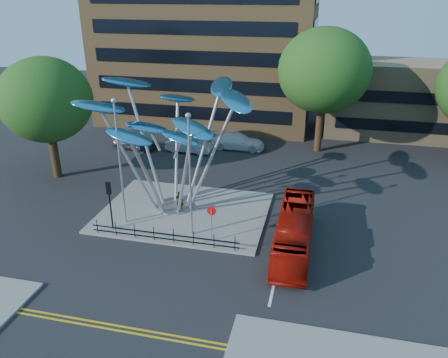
% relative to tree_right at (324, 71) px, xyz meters
% --- Properties ---
extents(ground, '(120.00, 120.00, 0.00)m').
position_rel_tree_right_xyz_m(ground, '(-8.00, -22.00, -8.04)').
color(ground, black).
rests_on(ground, ground).
extents(traffic_island, '(12.00, 9.00, 0.15)m').
position_rel_tree_right_xyz_m(traffic_island, '(-9.00, -16.00, -7.96)').
color(traffic_island, slate).
rests_on(traffic_island, ground).
extents(double_yellow_near, '(40.00, 0.12, 0.01)m').
position_rel_tree_right_xyz_m(double_yellow_near, '(-8.00, -28.00, -8.03)').
color(double_yellow_near, gold).
rests_on(double_yellow_near, ground).
extents(double_yellow_far, '(40.00, 0.12, 0.01)m').
position_rel_tree_right_xyz_m(double_yellow_far, '(-8.00, -28.30, -8.03)').
color(double_yellow_far, gold).
rests_on(double_yellow_far, ground).
extents(low_building_near, '(15.00, 8.00, 8.00)m').
position_rel_tree_right_xyz_m(low_building_near, '(8.00, 8.00, -4.04)').
color(low_building_near, '#9E835D').
rests_on(low_building_near, ground).
extents(tree_right, '(8.80, 8.80, 12.11)m').
position_rel_tree_right_xyz_m(tree_right, '(0.00, 0.00, 0.00)').
color(tree_right, black).
rests_on(tree_right, ground).
extents(tree_left, '(7.60, 7.60, 10.32)m').
position_rel_tree_right_xyz_m(tree_left, '(-22.00, -12.00, -1.24)').
color(tree_left, black).
rests_on(tree_left, ground).
extents(leaf_sculpture, '(12.72, 9.54, 9.51)m').
position_rel_tree_right_xyz_m(leaf_sculpture, '(-10.07, -15.32, -1.16)').
color(leaf_sculpture, '#9EA0A5').
rests_on(leaf_sculpture, traffic_island).
extents(street_lamp_left, '(0.36, 0.36, 8.80)m').
position_rel_tree_right_xyz_m(street_lamp_left, '(-12.50, -18.50, -2.68)').
color(street_lamp_left, '#9EA0A5').
rests_on(street_lamp_left, traffic_island).
extents(street_lamp_right, '(0.36, 0.36, 8.30)m').
position_rel_tree_right_xyz_m(street_lamp_right, '(-7.50, -19.00, -2.94)').
color(street_lamp_right, '#9EA0A5').
rests_on(street_lamp_right, traffic_island).
extents(traffic_light_island, '(0.28, 0.18, 3.42)m').
position_rel_tree_right_xyz_m(traffic_light_island, '(-13.00, -19.50, -5.42)').
color(traffic_light_island, black).
rests_on(traffic_light_island, traffic_island).
extents(no_entry_sign_island, '(0.60, 0.10, 2.45)m').
position_rel_tree_right_xyz_m(no_entry_sign_island, '(-6.00, -19.48, -6.22)').
color(no_entry_sign_island, '#9EA0A5').
rests_on(no_entry_sign_island, traffic_island).
extents(pedestrian_railing_front, '(10.00, 0.06, 1.00)m').
position_rel_tree_right_xyz_m(pedestrian_railing_front, '(-9.00, -20.30, -7.48)').
color(pedestrian_railing_front, black).
rests_on(pedestrian_railing_front, traffic_island).
extents(red_bus, '(2.12, 8.92, 2.48)m').
position_rel_tree_right_xyz_m(red_bus, '(-0.78, -19.00, -6.80)').
color(red_bus, '#970F06').
rests_on(red_bus, ground).
extents(pedestrian, '(0.61, 0.43, 1.57)m').
position_rel_tree_right_xyz_m(pedestrian, '(-9.33, -16.01, -7.10)').
color(pedestrian, gray).
rests_on(pedestrian, traffic_island).
extents(parked_car_left, '(4.66, 2.13, 1.55)m').
position_rel_tree_right_xyz_m(parked_car_left, '(-18.32, -3.70, -7.26)').
color(parked_car_left, '#414349').
rests_on(parked_car_left, ground).
extents(parked_car_mid, '(4.75, 1.86, 1.54)m').
position_rel_tree_right_xyz_m(parked_car_mid, '(-12.56, -3.39, -7.27)').
color(parked_car_mid, '#B8BBC0').
rests_on(parked_car_mid, ground).
extents(parked_car_right, '(5.59, 2.29, 1.62)m').
position_rel_tree_right_xyz_m(parked_car_right, '(-8.06, -1.26, -7.23)').
color(parked_car_right, silver).
rests_on(parked_car_right, ground).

